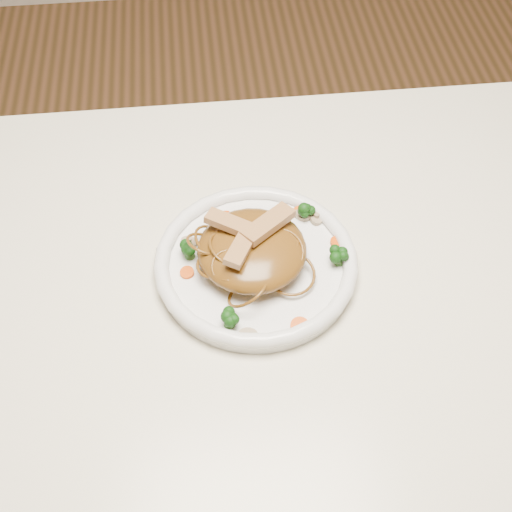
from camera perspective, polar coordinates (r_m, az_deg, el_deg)
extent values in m
plane|color=#51391C|center=(1.57, 0.54, -19.66)|extent=(4.00, 4.00, 0.00)
cube|color=beige|center=(0.91, 0.87, -4.22)|extent=(1.20, 0.80, 0.04)
cylinder|color=brown|center=(1.54, 19.54, 0.10)|extent=(0.06, 0.06, 0.71)
cylinder|color=white|center=(0.92, 0.00, -0.87)|extent=(0.32, 0.32, 0.02)
ellipsoid|color=brown|center=(0.89, -0.32, 0.50)|extent=(0.18, 0.18, 0.05)
cube|color=tan|center=(0.88, 0.98, 2.61)|extent=(0.08, 0.07, 0.01)
cube|color=tan|center=(0.88, -1.96, 2.59)|extent=(0.07, 0.05, 0.01)
cube|color=tan|center=(0.86, -1.12, 0.87)|extent=(0.05, 0.07, 0.01)
cylinder|color=#E75908|center=(0.97, 3.53, 3.56)|extent=(0.02, 0.02, 0.00)
cylinder|color=#E75908|center=(0.90, -5.60, -1.35)|extent=(0.02, 0.02, 0.00)
cylinder|color=#E75908|center=(0.94, 6.58, 1.14)|extent=(0.02, 0.02, 0.00)
cylinder|color=#E75908|center=(0.96, -2.50, 3.19)|extent=(0.03, 0.03, 0.00)
cylinder|color=#E75908|center=(0.85, 3.56, -5.65)|extent=(0.03, 0.03, 0.00)
cylinder|color=tan|center=(0.84, -0.69, -6.39)|extent=(0.03, 0.03, 0.01)
cylinder|color=tan|center=(0.96, 4.93, 3.11)|extent=(0.03, 0.03, 0.01)
cylinder|color=tan|center=(0.93, -5.42, 1.12)|extent=(0.03, 0.03, 0.01)
cylinder|color=tan|center=(0.97, 3.73, 3.38)|extent=(0.04, 0.04, 0.01)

